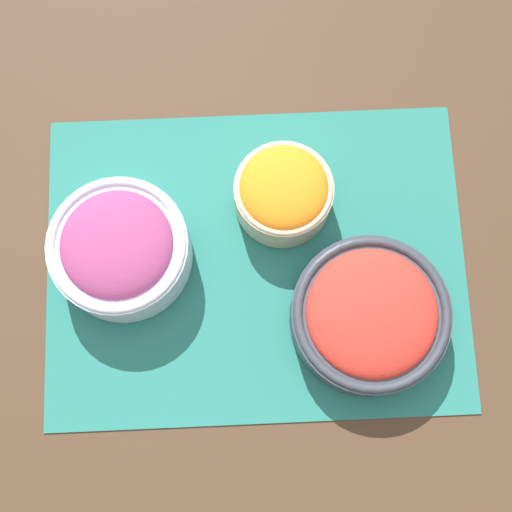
% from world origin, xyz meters
% --- Properties ---
extents(ground_plane, '(3.00, 3.00, 0.00)m').
position_xyz_m(ground_plane, '(0.00, 0.00, 0.00)').
color(ground_plane, '#422D1E').
extents(placemat, '(0.53, 0.41, 0.00)m').
position_xyz_m(placemat, '(0.00, 0.00, 0.00)').
color(placemat, '#236B60').
rests_on(placemat, ground_plane).
extents(carrot_bowl, '(0.12, 0.12, 0.08)m').
position_xyz_m(carrot_bowl, '(-0.04, -0.08, 0.04)').
color(carrot_bowl, '#C6B28E').
rests_on(carrot_bowl, placemat).
extents(onion_bowl, '(0.17, 0.17, 0.08)m').
position_xyz_m(onion_bowl, '(0.17, -0.01, 0.05)').
color(onion_bowl, silver).
rests_on(onion_bowl, placemat).
extents(tomato_bowl, '(0.19, 0.19, 0.07)m').
position_xyz_m(tomato_bowl, '(-0.13, 0.08, 0.04)').
color(tomato_bowl, '#333842').
rests_on(tomato_bowl, placemat).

